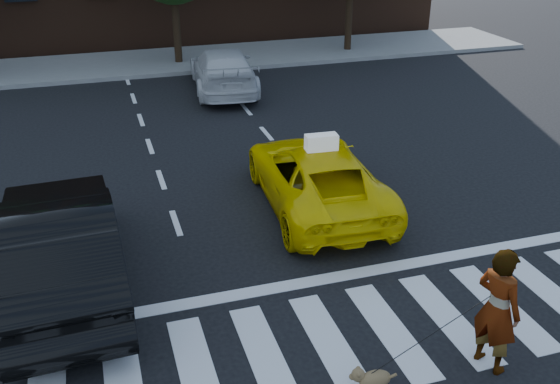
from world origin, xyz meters
name	(u,v)px	position (x,y,z in m)	size (l,w,h in m)	color
ground	(329,343)	(0.00, 0.00, 0.00)	(120.00, 120.00, 0.00)	black
crosswalk	(330,343)	(0.00, 0.00, 0.01)	(13.00, 2.40, 0.01)	silver
stop_line	(295,284)	(0.00, 1.60, 0.01)	(12.00, 0.30, 0.01)	silver
sidewalk_far	(164,61)	(0.00, 17.50, 0.07)	(30.00, 4.00, 0.15)	slate
taxi	(317,176)	(1.40, 4.33, 0.67)	(2.23, 4.83, 1.34)	yellow
black_sedan	(61,245)	(-3.70, 2.68, 0.84)	(1.78, 5.12, 1.69)	black
white_suv	(223,70)	(1.40, 13.21, 0.70)	(1.97, 4.85, 1.41)	silver
woman	(497,310)	(1.97, -1.10, 0.95)	(0.69, 0.45, 1.90)	#999999
dog	(371,379)	(0.16, -1.08, 0.21)	(0.62, 0.39, 0.36)	#8E6148
taxi_sign	(321,142)	(1.40, 4.13, 1.50)	(0.65, 0.28, 0.32)	white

